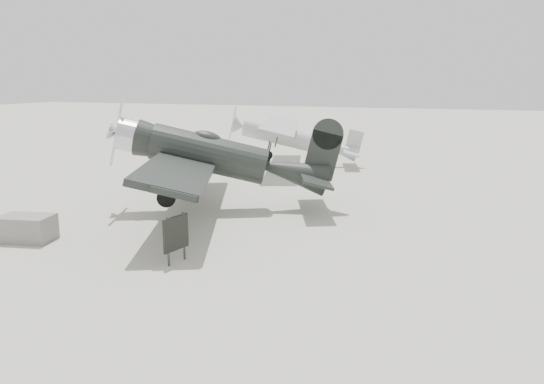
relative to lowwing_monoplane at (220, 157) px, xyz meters
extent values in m
plane|color=#9F9D8D|center=(1.63, -3.70, -2.02)|extent=(160.00, 160.00, 0.00)
cylinder|color=black|center=(-0.36, -0.14, 0.07)|extent=(4.50, 2.86, 1.37)
cone|color=black|center=(2.63, 1.05, 0.12)|extent=(2.83, 2.12, 1.27)
cylinder|color=silver|center=(-3.13, -1.25, 0.07)|extent=(1.26, 1.45, 1.21)
cone|color=silver|center=(-3.67, -1.46, 0.07)|extent=(0.52, 0.63, 0.55)
cube|color=silver|center=(-3.61, -1.44, 0.07)|extent=(0.12, 0.19, 2.54)
ellipsoid|color=black|center=(-0.54, -0.22, 0.68)|extent=(1.24, 1.01, 0.45)
cube|color=black|center=(-1.00, -0.40, -0.27)|extent=(6.24, 11.65, 0.21)
cube|color=black|center=(3.36, 1.34, 0.17)|extent=(2.52, 4.21, 0.10)
cube|color=black|center=(3.50, 1.39, 1.00)|extent=(1.13, 0.52, 1.76)
cylinder|color=black|center=(-0.87, -1.77, -1.61)|extent=(0.67, 0.39, 0.66)
cylinder|color=black|center=(-1.85, 0.68, -1.61)|extent=(0.67, 0.39, 0.66)
cylinder|color=#333333|center=(-0.87, -1.77, -0.95)|extent=(0.14, 0.14, 1.37)
cylinder|color=#333333|center=(-1.85, 0.68, -0.95)|extent=(0.14, 0.14, 1.37)
cylinder|color=black|center=(3.59, 1.43, -0.30)|extent=(0.23, 0.15, 0.21)
cylinder|color=#9D9FA2|center=(-1.07, 10.70, -0.33)|extent=(4.97, 2.36, 1.03)
cone|color=#9D9FA2|center=(2.09, 11.62, -0.33)|extent=(1.88, 1.37, 0.94)
cone|color=#9D9FA2|center=(-3.68, 9.94, -0.33)|extent=(0.81, 1.09, 0.98)
cube|color=#9D9FA2|center=(-4.04, 9.84, -0.33)|extent=(0.08, 0.14, 2.06)
cube|color=#9D9FA2|center=(-1.43, 10.60, 0.25)|extent=(4.60, 10.41, 0.17)
cube|color=#9D9FA2|center=(2.54, 11.76, -0.29)|extent=(1.70, 3.30, 0.08)
cube|color=#9D9FA2|center=(2.63, 11.78, 0.32)|extent=(0.83, 0.31, 1.22)
cylinder|color=black|center=(-1.50, 9.50, -1.76)|extent=(0.54, 0.27, 0.53)
cylinder|color=black|center=(-2.08, 11.48, -1.76)|extent=(0.54, 0.27, 0.53)
cylinder|color=#333333|center=(-1.50, 9.50, -1.23)|extent=(0.10, 0.10, 1.13)
cylinder|color=#333333|center=(-2.08, 11.48, -1.23)|extent=(0.10, 0.10, 1.13)
cylinder|color=black|center=(2.72, 11.81, -0.62)|extent=(0.18, 0.11, 0.17)
cube|color=slate|center=(-3.85, -5.70, -1.62)|extent=(1.75, 1.29, 0.79)
cylinder|color=#333333|center=(1.45, -6.15, -1.35)|extent=(0.07, 0.07, 1.35)
cylinder|color=#333333|center=(1.58, -5.54, -1.35)|extent=(0.07, 0.07, 1.35)
cube|color=black|center=(1.51, -5.85, -1.19)|extent=(0.26, 0.93, 0.93)
cube|color=beige|center=(1.48, -5.84, -1.14)|extent=(0.16, 0.71, 0.19)
camera|label=1|loc=(8.70, -17.78, 2.86)|focal=35.00mm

